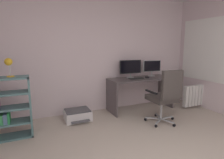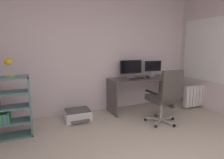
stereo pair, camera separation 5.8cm
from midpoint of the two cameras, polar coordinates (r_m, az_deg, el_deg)
The scene contains 13 objects.
wall_back at distance 4.33m, azimuth -5.68°, elevation 7.67°, with size 5.09×0.10×2.64m, color silver.
window_pane at distance 5.05m, azimuth 26.69°, elevation 7.95°, with size 0.01×1.22×1.37m, color white.
window_frame at distance 5.05m, azimuth 26.64°, elevation 7.95°, with size 0.02×1.30×1.45m, color white.
desk at distance 4.53m, azimuth 9.14°, elevation -2.02°, with size 1.54×0.60×0.76m.
monitor_main at distance 4.48m, azimuth 6.09°, elevation 3.61°, with size 0.54×0.18×0.41m.
monitor_secondary at distance 4.81m, azimuth 12.42°, elevation 3.76°, with size 0.48×0.18×0.39m.
keyboard at distance 4.37m, azimuth 7.80°, elevation 0.31°, with size 0.34×0.13×0.02m, color black.
computer_mouse at distance 4.52m, azimuth 11.01°, elevation 0.65°, with size 0.06×0.10×0.03m, color black.
office_chair at distance 3.74m, azimuth 16.17°, elevation -4.47°, with size 0.61×0.63×1.08m.
bookshelf at distance 3.55m, azimuth -30.15°, elevation -7.75°, with size 0.77×0.30×1.02m.
desk_lamp at distance 3.39m, azimuth -28.18°, elevation 4.32°, with size 0.13×0.12×0.30m.
printer at distance 4.01m, azimuth -9.84°, elevation -10.40°, with size 0.52×0.49×0.22m.
radiator at distance 5.12m, azimuth 25.02°, elevation -4.32°, with size 0.89×0.10×0.50m.
Camera 2 is at (-1.28, -1.34, 1.51)m, focal length 30.44 mm.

